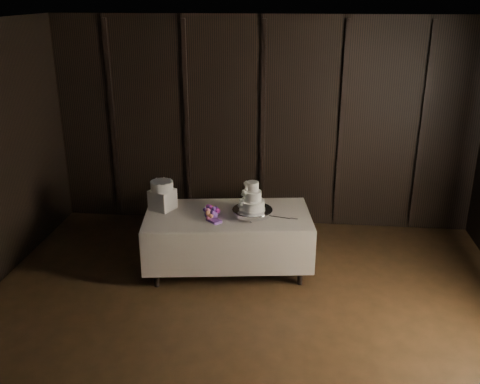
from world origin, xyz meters
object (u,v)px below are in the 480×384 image
Objects in this scene: box_pedestal at (163,199)px; small_cake at (162,186)px; wedding_cake at (250,199)px; cake_stand at (252,213)px; bouquet at (211,212)px; display_table at (228,240)px.

small_cake is (0.00, 0.00, 0.18)m from box_pedestal.
wedding_cake is 1.10m from small_cake.
box_pedestal reaches higher than cake_stand.
small_cake is (-0.64, 0.20, 0.24)m from bouquet.
display_table is 0.46m from bouquet.
display_table is at bearing -5.48° from small_cake.
wedding_cake reaches higher than display_table.
wedding_cake is at bearing -150.26° from cake_stand.
wedding_cake is 1.26× the size of small_cake.
cake_stand reaches higher than display_table.
cake_stand is 1.15m from small_cake.
bouquet reaches higher than display_table.
wedding_cake reaches higher than bouquet.
box_pedestal is (-1.12, 0.12, 0.08)m from cake_stand.
bouquet is 1.44× the size of small_cake.
display_table is 0.94m from box_pedestal.
wedding_cake reaches higher than cake_stand.
wedding_cake reaches higher than box_pedestal.
box_pedestal is at bearing 162.31° from bouquet.
small_cake reaches higher than cake_stand.
small_cake is at bearing 0.00° from box_pedestal.
bouquet is 1.52× the size of box_pedestal.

